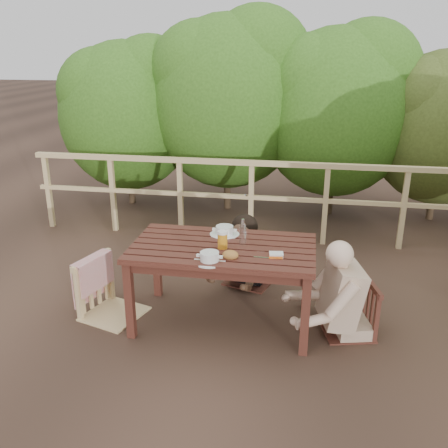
% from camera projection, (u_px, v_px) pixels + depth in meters
% --- Properties ---
extents(ground, '(60.00, 60.00, 0.00)m').
position_uv_depth(ground, '(223.00, 321.00, 4.34)').
color(ground, '#4B3326').
rests_on(ground, ground).
extents(table, '(1.54, 0.86, 0.71)m').
position_uv_depth(table, '(223.00, 285.00, 4.22)').
color(table, '#401D15').
rests_on(table, ground).
extents(chair_left, '(0.62, 0.62, 0.99)m').
position_uv_depth(chair_left, '(110.00, 265.00, 4.28)').
color(chair_left, tan).
rests_on(chair_left, ground).
extents(chair_far, '(0.56, 0.56, 0.91)m').
position_uv_depth(chair_far, '(250.00, 241.00, 4.93)').
color(chair_far, '#401D15').
rests_on(chair_far, ground).
extents(chair_right, '(0.51, 0.51, 0.85)m').
position_uv_depth(chair_right, '(351.00, 287.00, 4.05)').
color(chair_right, '#401D15').
rests_on(chair_right, ground).
extents(woman, '(0.62, 0.69, 1.17)m').
position_uv_depth(woman, '(251.00, 228.00, 4.90)').
color(woman, black).
rests_on(woman, ground).
extents(diner_right, '(0.79, 0.70, 1.37)m').
position_uv_depth(diner_right, '(357.00, 258.00, 3.95)').
color(diner_right, tan).
rests_on(diner_right, ground).
extents(railing, '(5.60, 0.10, 1.01)m').
position_uv_depth(railing, '(251.00, 201.00, 6.02)').
color(railing, tan).
rests_on(railing, ground).
extents(hedge_row, '(6.60, 1.60, 3.80)m').
position_uv_depth(hedge_row, '(293.00, 77.00, 6.59)').
color(hedge_row, '#315C19').
rests_on(hedge_row, ground).
extents(soup_near, '(0.25, 0.25, 0.08)m').
position_uv_depth(soup_near, '(210.00, 257.00, 3.80)').
color(soup_near, white).
rests_on(soup_near, table).
extents(soup_far, '(0.26, 0.26, 0.09)m').
position_uv_depth(soup_far, '(225.00, 231.00, 4.34)').
color(soup_far, white).
rests_on(soup_far, table).
extents(bread_roll, '(0.13, 0.10, 0.08)m').
position_uv_depth(bread_roll, '(230.00, 255.00, 3.85)').
color(bread_roll, '#A8722E').
rests_on(bread_roll, table).
extents(beer_glass, '(0.09, 0.09, 0.16)m').
position_uv_depth(beer_glass, '(223.00, 240.00, 4.02)').
color(beer_glass, orange).
rests_on(beer_glass, table).
extents(bottle, '(0.06, 0.06, 0.23)m').
position_uv_depth(bottle, '(243.00, 232.00, 4.10)').
color(bottle, white).
rests_on(bottle, table).
extents(butter_tub, '(0.12, 0.09, 0.05)m').
position_uv_depth(butter_tub, '(276.00, 256.00, 3.87)').
color(butter_tub, silver).
rests_on(butter_tub, table).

